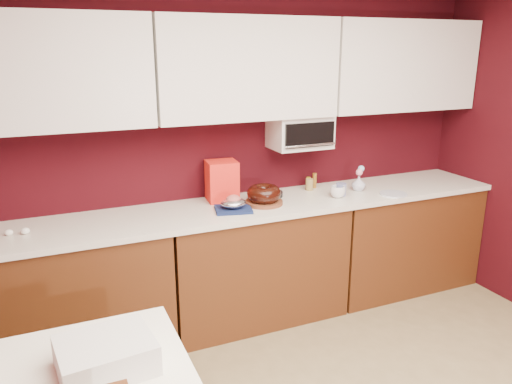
{
  "coord_description": "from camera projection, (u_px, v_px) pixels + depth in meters",
  "views": [
    {
      "loc": [
        -1.36,
        -1.23,
        1.99
      ],
      "look_at": [
        -0.03,
        1.84,
        1.02
      ],
      "focal_mm": 35.0,
      "sensor_mm": 36.0,
      "label": 1
    }
  ],
  "objects": [
    {
      "name": "wall_back",
      "position": [
        238.0,
        149.0,
        3.8
      ],
      "size": [
        4.0,
        0.02,
        2.5
      ],
      "primitive_type": "cube",
      "color": "#36070D",
      "rests_on": "floor"
    },
    {
      "name": "base_cabinet_left",
      "position": [
        66.0,
        297.0,
        3.24
      ],
      "size": [
        1.31,
        0.58,
        0.86
      ],
      "primitive_type": "cube",
      "color": "#502810",
      "rests_on": "floor"
    },
    {
      "name": "base_cabinet_center",
      "position": [
        254.0,
        263.0,
        3.75
      ],
      "size": [
        1.31,
        0.58,
        0.86
      ],
      "primitive_type": "cube",
      "color": "#502810",
      "rests_on": "floor"
    },
    {
      "name": "base_cabinet_right",
      "position": [
        397.0,
        238.0,
        4.26
      ],
      "size": [
        1.31,
        0.58,
        0.86
      ],
      "primitive_type": "cube",
      "color": "#502810",
      "rests_on": "floor"
    },
    {
      "name": "countertop",
      "position": [
        254.0,
        207.0,
        3.63
      ],
      "size": [
        4.0,
        0.62,
        0.04
      ],
      "primitive_type": "cube",
      "color": "silver",
      "rests_on": "base_cabinet_center"
    },
    {
      "name": "upper_cabinet_left",
      "position": [
        39.0,
        72.0,
        2.97
      ],
      "size": [
        1.31,
        0.33,
        0.7
      ],
      "primitive_type": "cube",
      "color": "white",
      "rests_on": "wall_back"
    },
    {
      "name": "upper_cabinet_center",
      "position": [
        246.0,
        69.0,
        3.48
      ],
      "size": [
        1.31,
        0.33,
        0.7
      ],
      "primitive_type": "cube",
      "color": "white",
      "rests_on": "wall_back"
    },
    {
      "name": "upper_cabinet_right",
      "position": [
        400.0,
        66.0,
        3.99
      ],
      "size": [
        1.31,
        0.33,
        0.7
      ],
      "primitive_type": "cube",
      "color": "white",
      "rests_on": "wall_back"
    },
    {
      "name": "toaster_oven",
      "position": [
        300.0,
        132.0,
        3.81
      ],
      "size": [
        0.45,
        0.3,
        0.25
      ],
      "primitive_type": "cube",
      "color": "white",
      "rests_on": "upper_cabinet_center"
    },
    {
      "name": "toaster_oven_door",
      "position": [
        310.0,
        135.0,
        3.66
      ],
      "size": [
        0.4,
        0.02,
        0.18
      ],
      "primitive_type": "cube",
      "color": "black",
      "rests_on": "toaster_oven"
    },
    {
      "name": "toaster_oven_handle",
      "position": [
        311.0,
        145.0,
        3.67
      ],
      "size": [
        0.42,
        0.02,
        0.02
      ],
      "primitive_type": "cylinder",
      "rotation": [
        0.0,
        1.57,
        0.0
      ],
      "color": "silver",
      "rests_on": "toaster_oven"
    },
    {
      "name": "cake_base",
      "position": [
        264.0,
        202.0,
        3.61
      ],
      "size": [
        0.33,
        0.33,
        0.03
      ],
      "primitive_type": "cylinder",
      "rotation": [
        0.0,
        0.0,
        -0.26
      ],
      "color": "brown",
      "rests_on": "countertop"
    },
    {
      "name": "bundt_cake",
      "position": [
        264.0,
        194.0,
        3.59
      ],
      "size": [
        0.29,
        0.29,
        0.1
      ],
      "primitive_type": "torus",
      "rotation": [
        0.0,
        0.0,
        0.17
      ],
      "color": "black",
      "rests_on": "cake_base"
    },
    {
      "name": "navy_towel",
      "position": [
        233.0,
        209.0,
        3.47
      ],
      "size": [
        0.29,
        0.26,
        0.02
      ],
      "primitive_type": "cube",
      "rotation": [
        0.0,
        0.0,
        -0.23
      ],
      "color": "#15224F",
      "rests_on": "countertop"
    },
    {
      "name": "foil_ham_nest",
      "position": [
        233.0,
        203.0,
        3.46
      ],
      "size": [
        0.22,
        0.2,
        0.07
      ],
      "primitive_type": "ellipsoid",
      "rotation": [
        0.0,
        0.0,
        -0.28
      ],
      "color": "silver",
      "rests_on": "navy_towel"
    },
    {
      "name": "roasted_ham",
      "position": [
        233.0,
        200.0,
        3.45
      ],
      "size": [
        0.12,
        0.11,
        0.07
      ],
      "primitive_type": "ellipsoid",
      "rotation": [
        0.0,
        0.0,
        -0.17
      ],
      "color": "#C46159",
      "rests_on": "foil_ham_nest"
    },
    {
      "name": "pandoro_box",
      "position": [
        222.0,
        181.0,
        3.66
      ],
      "size": [
        0.24,
        0.22,
        0.3
      ],
      "primitive_type": "cube",
      "rotation": [
        0.0,
        0.0,
        -0.1
      ],
      "color": "red",
      "rests_on": "countertop"
    },
    {
      "name": "dark_pan",
      "position": [
        270.0,
        194.0,
        3.8
      ],
      "size": [
        0.25,
        0.25,
        0.03
      ],
      "primitive_type": "cylinder",
      "rotation": [
        0.0,
        0.0,
        0.36
      ],
      "color": "black",
      "rests_on": "countertop"
    },
    {
      "name": "coffee_mug",
      "position": [
        338.0,
        191.0,
        3.76
      ],
      "size": [
        0.12,
        0.12,
        0.11
      ],
      "primitive_type": "imported",
      "rotation": [
        0.0,
        0.0,
        0.24
      ],
      "color": "silver",
      "rests_on": "countertop"
    },
    {
      "name": "blue_jar",
      "position": [
        341.0,
        189.0,
        3.82
      ],
      "size": [
        0.08,
        0.08,
        0.09
      ],
      "primitive_type": "cylinder",
      "rotation": [
        0.0,
        0.0,
        0.03
      ],
      "color": "navy",
      "rests_on": "countertop"
    },
    {
      "name": "flower_vase",
      "position": [
        359.0,
        182.0,
        3.95
      ],
      "size": [
        0.1,
        0.1,
        0.13
      ],
      "primitive_type": "imported",
      "rotation": [
        0.0,
        0.0,
        -0.17
      ],
      "color": "silver",
      "rests_on": "countertop"
    },
    {
      "name": "flower_pink",
      "position": [
        359.0,
        172.0,
        3.92
      ],
      "size": [
        0.05,
        0.05,
        0.05
      ],
      "primitive_type": "sphere",
      "color": "pink",
      "rests_on": "flower_vase"
    },
    {
      "name": "flower_blue",
      "position": [
        361.0,
        169.0,
        3.94
      ],
      "size": [
        0.05,
        0.05,
        0.05
      ],
      "primitive_type": "sphere",
      "color": "#9AD0F6",
      "rests_on": "flower_vase"
    },
    {
      "name": "china_plate",
      "position": [
        393.0,
        194.0,
        3.85
      ],
      "size": [
        0.21,
        0.21,
        0.01
      ],
      "primitive_type": "cylinder",
      "rotation": [
        0.0,
        0.0,
        -0.0
      ],
      "color": "silver",
      "rests_on": "countertop"
    },
    {
      "name": "amber_bottle",
      "position": [
        308.0,
        183.0,
        3.98
      ],
      "size": [
        0.04,
        0.04,
        0.1
      ],
      "primitive_type": "cylinder",
      "rotation": [
        0.0,
        0.0,
        0.04
      ],
      "color": "olive",
      "rests_on": "countertop"
    },
    {
      "name": "paper_cup",
      "position": [
        309.0,
        185.0,
        3.96
      ],
      "size": [
        0.08,
        0.08,
        0.09
      ],
      "primitive_type": "cylinder",
      "rotation": [
        0.0,
        0.0,
        0.33
      ],
      "color": "olive",
      "rests_on": "countertop"
    },
    {
      "name": "egg_left",
      "position": [
        9.0,
        233.0,
        3.01
      ],
      "size": [
        0.06,
        0.05,
        0.04
      ],
      "primitive_type": "ellipsoid",
      "rotation": [
        0.0,
        0.0,
        0.22
      ],
      "color": "white",
      "rests_on": "countertop"
    },
    {
      "name": "egg_right",
      "position": [
        25.0,
        231.0,
        3.03
      ],
      "size": [
        0.06,
        0.05,
        0.04
      ],
      "primitive_type": "ellipsoid",
      "rotation": [
        0.0,
        0.0,
        0.09
      ],
      "color": "white",
      "rests_on": "countertop"
    },
    {
      "name": "newspaper_stack",
      "position": [
        106.0,
        355.0,
        1.99
      ],
      "size": [
        0.39,
        0.34,
        0.13
      ],
      "primitive_type": "cube",
      "rotation": [
        0.0,
        0.0,
        0.11
      ],
      "color": "white",
      "rests_on": "dining_table"
    },
    {
      "name": "amber_bottle_tall",
      "position": [
        314.0,
        180.0,
        4.02
      ],
      "size": [
        0.04,
        0.04,
        0.12
      ],
      "primitive_type": "cylinder",
      "rotation": [
        0.0,
        0.0,
        -0.28
      ],
      "color": "brown",
      "rests_on": "countertop"
    }
  ]
}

